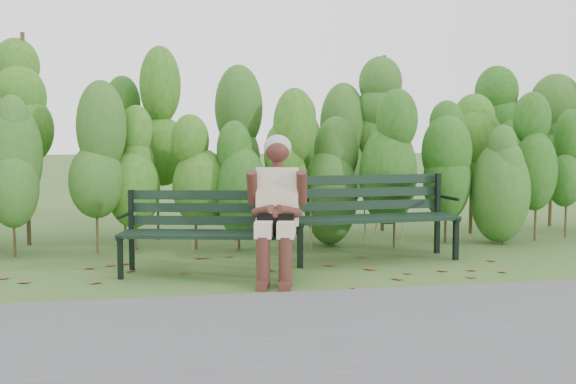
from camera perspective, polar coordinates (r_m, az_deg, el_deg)
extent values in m
plane|color=#3D5C29|center=(6.69, 0.53, -6.67)|extent=(80.00, 80.00, 0.00)
cube|color=#474749|center=(4.61, 5.75, -11.98)|extent=(60.00, 2.50, 0.01)
cylinder|color=#47381E|center=(7.94, -21.25, -2.24)|extent=(0.03, 0.03, 0.80)
ellipsoid|color=#2F5A1D|center=(7.89, -21.40, 2.38)|extent=(0.64, 0.64, 1.44)
cylinder|color=#47381E|center=(7.85, -16.86, -2.20)|extent=(0.03, 0.03, 0.80)
ellipsoid|color=#2F5A1D|center=(7.80, -16.98, 2.47)|extent=(0.64, 0.64, 1.44)
cylinder|color=#47381E|center=(7.80, -12.40, -2.14)|extent=(0.03, 0.03, 0.80)
ellipsoid|color=#2F5A1D|center=(7.75, -12.48, 2.56)|extent=(0.64, 0.64, 1.44)
cylinder|color=#47381E|center=(7.80, -7.90, -2.08)|extent=(0.03, 0.03, 0.80)
ellipsoid|color=#2F5A1D|center=(7.75, -7.95, 2.63)|extent=(0.64, 0.64, 1.44)
cylinder|color=#47381E|center=(7.85, -3.43, -2.00)|extent=(0.03, 0.03, 0.80)
ellipsoid|color=#2F5A1D|center=(7.80, -3.45, 2.68)|extent=(0.64, 0.64, 1.44)
cylinder|color=#47381E|center=(7.94, 0.96, -1.90)|extent=(0.03, 0.03, 0.80)
ellipsoid|color=#2F5A1D|center=(7.89, 0.96, 2.71)|extent=(0.64, 0.64, 1.44)
cylinder|color=#47381E|center=(8.08, 5.22, -1.81)|extent=(0.03, 0.03, 0.80)
ellipsoid|color=#2F5A1D|center=(8.04, 5.25, 2.73)|extent=(0.64, 0.64, 1.44)
cylinder|color=#47381E|center=(8.27, 9.31, -1.70)|extent=(0.03, 0.03, 0.80)
ellipsoid|color=#2F5A1D|center=(8.22, 9.37, 2.74)|extent=(0.64, 0.64, 1.44)
cylinder|color=#47381E|center=(8.49, 13.21, -1.59)|extent=(0.03, 0.03, 0.80)
ellipsoid|color=#2F5A1D|center=(8.44, 13.29, 2.73)|extent=(0.64, 0.64, 1.44)
cylinder|color=#47381E|center=(8.75, 16.89, -1.49)|extent=(0.03, 0.03, 0.80)
ellipsoid|color=#2F5A1D|center=(8.71, 16.99, 2.70)|extent=(0.64, 0.64, 1.44)
cylinder|color=#47381E|center=(9.05, 20.34, -1.38)|extent=(0.03, 0.03, 0.80)
ellipsoid|color=#2F5A1D|center=(9.00, 20.46, 2.67)|extent=(0.64, 0.64, 1.44)
cylinder|color=#47381E|center=(8.90, -19.65, -0.49)|extent=(0.04, 0.04, 1.10)
ellipsoid|color=#1C5312|center=(8.86, -19.81, 5.19)|extent=(0.70, 0.70, 1.98)
cylinder|color=#47381E|center=(8.80, -14.71, -0.42)|extent=(0.04, 0.04, 1.10)
ellipsoid|color=#1C5312|center=(8.77, -14.84, 5.32)|extent=(0.70, 0.70, 1.98)
cylinder|color=#47381E|center=(8.78, -9.71, -0.34)|extent=(0.04, 0.04, 1.10)
ellipsoid|color=#1C5312|center=(8.74, -9.79, 5.41)|extent=(0.70, 0.70, 1.98)
cylinder|color=#47381E|center=(8.81, -4.71, -0.26)|extent=(0.04, 0.04, 1.10)
ellipsoid|color=#1C5312|center=(8.78, -4.75, 5.46)|extent=(0.70, 0.70, 1.98)
cylinder|color=#47381E|center=(8.92, 0.21, -0.19)|extent=(0.04, 0.04, 1.10)
ellipsoid|color=#1C5312|center=(8.89, 0.21, 5.47)|extent=(0.70, 0.70, 1.98)
cylinder|color=#47381E|center=(9.09, 4.97, -0.11)|extent=(0.04, 0.04, 1.10)
ellipsoid|color=#1C5312|center=(9.06, 5.02, 5.45)|extent=(0.70, 0.70, 1.98)
cylinder|color=#47381E|center=(9.32, 9.54, -0.04)|extent=(0.04, 0.04, 1.10)
ellipsoid|color=#1C5312|center=(9.29, 9.61, 5.38)|extent=(0.70, 0.70, 1.98)
cylinder|color=#47381E|center=(9.61, 13.85, 0.04)|extent=(0.04, 0.04, 1.10)
ellipsoid|color=#1C5312|center=(9.57, 13.96, 5.29)|extent=(0.70, 0.70, 1.98)
cylinder|color=#47381E|center=(9.94, 17.90, 0.10)|extent=(0.04, 0.04, 1.10)
ellipsoid|color=#1C5312|center=(9.91, 18.03, 5.18)|extent=(0.70, 0.70, 1.98)
cylinder|color=#47381E|center=(10.33, 21.66, 0.16)|extent=(0.04, 0.04, 1.10)
ellipsoid|color=#1C5312|center=(10.30, 21.81, 5.05)|extent=(0.70, 0.70, 1.98)
cube|color=brown|center=(6.13, -5.74, -7.74)|extent=(0.11, 0.10, 0.01)
cube|color=brown|center=(6.78, -1.77, -6.49)|extent=(0.10, 0.08, 0.01)
cube|color=brown|center=(5.50, -0.10, -9.18)|extent=(0.07, 0.09, 0.01)
cube|color=brown|center=(6.59, -19.63, -7.10)|extent=(0.10, 0.11, 0.01)
cube|color=brown|center=(5.71, 3.41, -8.67)|extent=(0.11, 0.11, 0.01)
cube|color=brown|center=(8.02, 11.83, -4.81)|extent=(0.07, 0.09, 0.01)
cube|color=brown|center=(6.64, 9.62, -6.80)|extent=(0.11, 0.11, 0.01)
cube|color=brown|center=(6.41, 16.33, -7.35)|extent=(0.11, 0.10, 0.01)
cube|color=brown|center=(6.41, 14.52, -7.31)|extent=(0.11, 0.10, 0.01)
cube|color=brown|center=(7.57, -22.93, -5.68)|extent=(0.08, 0.10, 0.01)
cube|color=brown|center=(7.54, -18.02, -5.57)|extent=(0.10, 0.08, 0.01)
cube|color=brown|center=(6.50, 3.38, -7.00)|extent=(0.09, 0.07, 0.01)
cube|color=brown|center=(8.14, 16.50, -4.76)|extent=(0.07, 0.09, 0.01)
cube|color=brown|center=(6.56, -4.24, -6.89)|extent=(0.10, 0.09, 0.01)
cube|color=brown|center=(7.30, 12.04, -5.78)|extent=(0.11, 0.10, 0.01)
cube|color=brown|center=(5.81, -3.86, -8.43)|extent=(0.10, 0.11, 0.01)
cube|color=brown|center=(5.68, -20.02, -9.04)|extent=(0.09, 0.11, 0.01)
cube|color=brown|center=(6.74, 4.96, -6.57)|extent=(0.09, 0.07, 0.01)
cube|color=brown|center=(8.06, 20.98, -4.99)|extent=(0.10, 0.09, 0.01)
cube|color=brown|center=(6.69, 15.63, -6.83)|extent=(0.09, 0.11, 0.01)
cube|color=brown|center=(6.60, -17.19, -7.02)|extent=(0.11, 0.09, 0.01)
cube|color=brown|center=(7.59, -3.94, -5.27)|extent=(0.11, 0.09, 0.01)
cube|color=brown|center=(6.72, -10.54, -6.67)|extent=(0.09, 0.11, 0.01)
cube|color=brown|center=(7.69, 5.62, -5.14)|extent=(0.09, 0.10, 0.01)
cube|color=brown|center=(6.77, 13.49, -6.64)|extent=(0.08, 0.10, 0.01)
cube|color=brown|center=(6.66, -1.19, -6.69)|extent=(0.11, 0.10, 0.01)
cube|color=black|center=(6.25, -7.28, -3.79)|extent=(1.58, 0.45, 0.04)
cube|color=black|center=(6.36, -7.10, -3.64)|extent=(1.58, 0.45, 0.04)
cube|color=black|center=(6.47, -6.93, -3.50)|extent=(1.58, 0.45, 0.04)
cube|color=black|center=(6.58, -6.77, -3.36)|extent=(1.58, 0.45, 0.04)
cube|color=black|center=(6.65, -6.66, -2.42)|extent=(1.57, 0.41, 0.09)
cube|color=black|center=(6.64, -6.65, -1.34)|extent=(1.57, 0.41, 0.09)
cube|color=black|center=(6.65, -6.65, -0.26)|extent=(1.57, 0.41, 0.09)
cube|color=black|center=(6.45, -14.01, -5.43)|extent=(0.05, 0.05, 0.40)
cube|color=black|center=(6.78, -13.12, -3.20)|extent=(0.05, 0.05, 0.80)
cube|color=black|center=(6.59, -13.60, -3.60)|extent=(0.14, 0.44, 0.04)
cylinder|color=black|center=(6.52, -13.75, -1.96)|extent=(0.11, 0.33, 0.03)
cube|color=black|center=(6.19, -0.24, -5.72)|extent=(0.05, 0.05, 0.40)
cube|color=black|center=(6.53, -0.07, -3.38)|extent=(0.05, 0.05, 0.80)
cube|color=black|center=(6.33, -0.16, -3.80)|extent=(0.14, 0.44, 0.04)
cylinder|color=black|center=(6.26, -0.18, -2.10)|extent=(0.11, 0.33, 0.03)
cube|color=black|center=(7.04, 7.81, -2.41)|extent=(1.81, 0.24, 0.04)
cube|color=black|center=(7.15, 7.43, -2.28)|extent=(1.81, 0.24, 0.04)
cube|color=black|center=(7.27, 7.06, -2.17)|extent=(1.81, 0.24, 0.04)
cube|color=black|center=(7.38, 6.70, -2.05)|extent=(1.81, 0.24, 0.04)
cube|color=black|center=(7.46, 6.45, -1.13)|extent=(1.81, 0.19, 0.11)
cube|color=black|center=(7.46, 6.42, -0.04)|extent=(1.81, 0.19, 0.11)
cube|color=black|center=(7.46, 6.39, 1.05)|extent=(1.81, 0.19, 0.11)
cube|color=black|center=(6.78, 1.03, -4.57)|extent=(0.05, 0.05, 0.45)
cube|color=black|center=(7.16, 0.11, -2.23)|extent=(0.05, 0.05, 0.90)
cube|color=black|center=(6.94, 0.59, -2.63)|extent=(0.09, 0.50, 0.04)
cylinder|color=black|center=(6.87, 0.70, -0.85)|extent=(0.06, 0.38, 0.04)
cube|color=black|center=(7.43, 14.02, -3.89)|extent=(0.05, 0.05, 0.45)
cube|color=black|center=(7.77, 12.54, -1.79)|extent=(0.05, 0.05, 0.90)
cube|color=black|center=(7.57, 13.33, -2.13)|extent=(0.09, 0.50, 0.04)
cylinder|color=black|center=(7.51, 13.54, -0.50)|extent=(0.06, 0.38, 0.04)
cube|color=#C5AF94|center=(6.10, -1.99, -3.03)|extent=(0.25, 0.48, 0.14)
cube|color=#C5AF94|center=(6.09, -0.13, -3.05)|extent=(0.25, 0.48, 0.14)
cylinder|color=#46221A|center=(5.96, -2.13, -5.92)|extent=(0.14, 0.14, 0.44)
cylinder|color=#46221A|center=(5.95, -0.22, -5.94)|extent=(0.14, 0.14, 0.44)
cube|color=#46221A|center=(5.92, -2.19, -7.88)|extent=(0.15, 0.24, 0.07)
cube|color=#46221A|center=(5.90, -0.26, -7.91)|extent=(0.15, 0.24, 0.07)
cube|color=#C5AF94|center=(6.36, -0.88, -0.42)|extent=(0.45, 0.36, 0.57)
cylinder|color=#46221A|center=(6.32, -0.90, 2.25)|extent=(0.10, 0.10, 0.11)
sphere|color=#46221A|center=(6.30, -0.91, 3.54)|extent=(0.23, 0.23, 0.23)
ellipsoid|color=gray|center=(6.33, -0.89, 3.79)|extent=(0.27, 0.25, 0.24)
cylinder|color=#46221A|center=(6.28, -3.04, 0.37)|extent=(0.15, 0.25, 0.34)
cylinder|color=#46221A|center=(6.25, 1.18, 0.35)|extent=(0.15, 0.25, 0.34)
cylinder|color=#46221A|center=(6.15, -2.09, -1.63)|extent=(0.21, 0.31, 0.15)
cylinder|color=#46221A|center=(6.13, 0.06, -1.64)|extent=(0.29, 0.26, 0.15)
sphere|color=#46221A|center=(6.08, -1.06, -1.91)|extent=(0.12, 0.12, 0.12)
cube|color=black|center=(6.10, -1.05, -2.62)|extent=(0.35, 0.20, 0.18)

